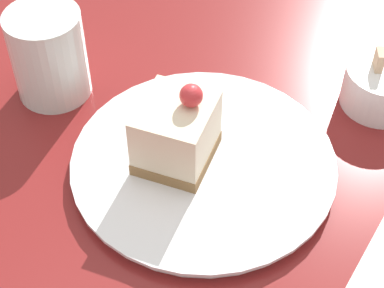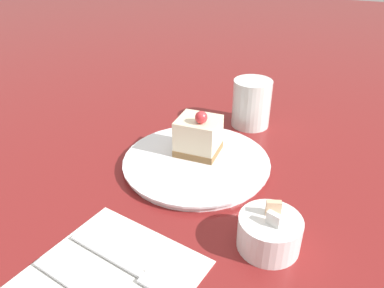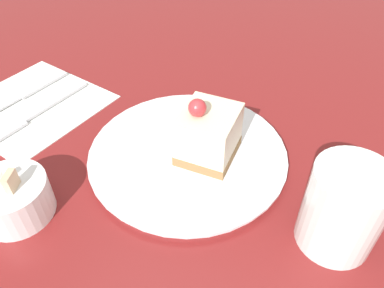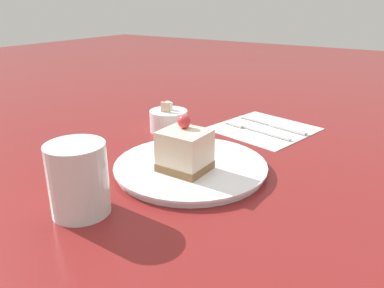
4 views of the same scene
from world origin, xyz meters
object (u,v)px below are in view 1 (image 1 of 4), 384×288
cake_slice (176,132)px  drinking_glass (49,55)px  plate (207,164)px  sugar_bowl (382,86)px

cake_slice → drinking_glass: bearing=161.3°
plate → sugar_bowl: sugar_bowl is taller
sugar_bowl → plate: bearing=-132.5°
cake_slice → drinking_glass: 0.18m
plate → sugar_bowl: 0.22m
sugar_bowl → drinking_glass: 0.37m
plate → sugar_bowl: bearing=47.5°
cake_slice → sugar_bowl: cake_slice is taller
cake_slice → sugar_bowl: (0.18, 0.17, -0.03)m
plate → sugar_bowl: (0.15, 0.16, 0.02)m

